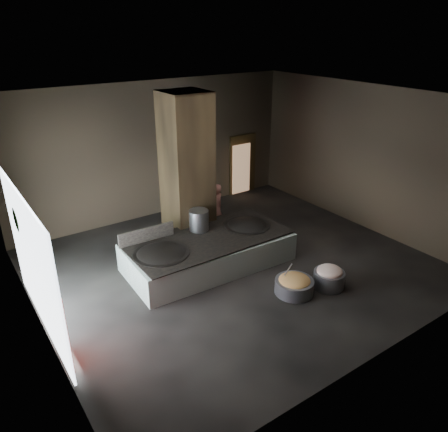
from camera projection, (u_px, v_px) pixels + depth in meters
floor at (234, 268)px, 12.04m from camera, size 10.00×9.00×0.10m
ceiling at (236, 97)px, 10.16m from camera, size 10.00×9.00×0.10m
back_wall at (155, 150)px, 14.52m from camera, size 10.00×0.10×4.50m
front_wall at (386, 264)px, 7.68m from camera, size 10.00×0.10×4.50m
left_wall at (25, 241)px, 8.48m from camera, size 0.10×9.00×4.50m
right_wall at (365, 157)px, 13.72m from camera, size 0.10×9.00×4.50m
pillar at (187, 172)px, 12.37m from camera, size 1.20×1.20×4.50m
hearth_platform at (209, 252)px, 11.94m from camera, size 4.53×2.29×0.77m
platform_cap at (208, 238)px, 11.77m from camera, size 4.36×2.09×0.03m
wok_left at (161, 256)px, 11.01m from camera, size 1.40×1.40×0.39m
wok_left_rim at (161, 253)px, 10.98m from camera, size 1.43×1.43×0.05m
wok_right at (247, 227)px, 12.53m from camera, size 1.31×1.31×0.37m
wok_right_rim at (247, 225)px, 12.51m from camera, size 1.34×1.34×0.05m
stock_pot at (199, 220)px, 12.08m from camera, size 0.54×0.54×0.58m
splash_guard at (147, 234)px, 11.49m from camera, size 1.55×0.11×0.39m
cook at (216, 209)px, 13.56m from camera, size 0.68×0.53×1.65m
veg_basin at (294, 286)px, 10.77m from camera, size 1.25×1.25×0.35m
veg_fill at (295, 280)px, 10.70m from camera, size 0.79×0.79×0.24m
ladle at (286, 273)px, 10.65m from camera, size 0.05×0.38×0.68m
meat_basin at (329, 279)px, 11.01m from camera, size 0.82×0.82×0.43m
meat_fill at (330, 271)px, 10.91m from camera, size 0.65×0.65×0.25m
doorway_near at (188, 177)px, 15.54m from camera, size 1.18×0.08×2.38m
doorway_near_glow at (186, 177)px, 15.70m from camera, size 0.77×0.04×1.81m
doorway_far at (242, 165)px, 16.78m from camera, size 1.18×0.08×2.38m
doorway_far_glow at (241, 169)px, 16.54m from camera, size 0.80×0.04×1.89m
left_opening at (33, 265)px, 8.95m from camera, size 0.04×4.20×3.10m
pavilion_sliver at (61, 326)px, 8.31m from camera, size 0.05×0.90×1.70m
tree_silhouette at (21, 219)px, 9.58m from camera, size 0.28×1.10×1.10m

